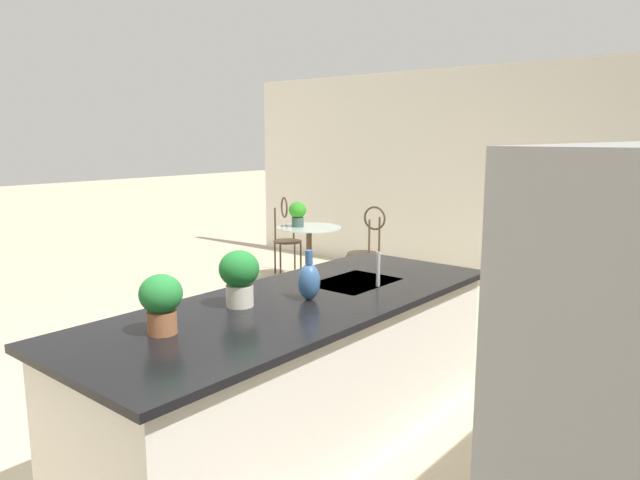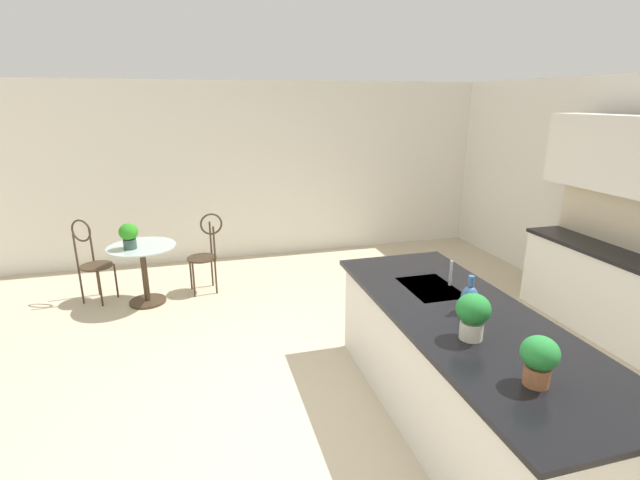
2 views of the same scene
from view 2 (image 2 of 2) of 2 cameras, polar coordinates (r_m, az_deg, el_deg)
ground_plane at (r=3.98m, az=2.68°, el=-20.82°), size 40.00×40.00×0.00m
wall_left_window at (r=7.39m, az=-7.48°, el=8.37°), size 0.12×7.80×2.70m
kitchen_island at (r=3.81m, az=16.95°, el=-15.04°), size 2.80×1.06×0.92m
back_counter_run at (r=5.74m, az=33.63°, el=-5.83°), size 2.44×0.64×1.52m
bistro_table at (r=6.07m, az=-20.77°, el=-3.32°), size 0.80×0.80×0.74m
chair_near_window at (r=6.37m, az=-26.27°, el=-1.86°), size 0.52×0.52×1.04m
chair_by_island at (r=6.18m, az=-13.85°, el=-1.11°), size 0.43×0.50×1.04m
sink_faucet at (r=4.07m, az=15.74°, el=-3.93°), size 0.02×0.02×0.22m
potted_plant_on_table at (r=5.87m, az=-22.42°, el=0.63°), size 0.22×0.22×0.31m
potted_plant_counter_far at (r=2.87m, az=25.31°, el=-12.95°), size 0.21×0.21×0.29m
potted_plant_counter_near at (r=3.21m, az=18.26°, el=-8.57°), size 0.22×0.22×0.31m
vase_on_counter at (r=3.61m, az=17.87°, el=-6.85°), size 0.13×0.13×0.29m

